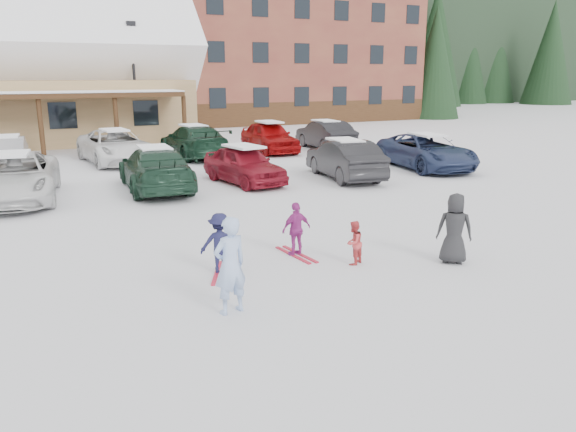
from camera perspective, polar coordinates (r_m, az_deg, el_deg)
name	(u,v)px	position (r m, az deg, el deg)	size (l,w,h in m)	color
ground	(296,277)	(11.28, 0.84, -6.22)	(160.00, 160.00, 0.00)	white
alpine_hotel	(247,18)	(51.33, -4.17, 19.44)	(31.48, 14.01, 21.48)	maroon
lamp_post	(134,76)	(34.31, -15.36, 13.54)	(0.50, 0.25, 6.82)	black
conifer_1	(436,47)	(54.13, 14.77, 16.24)	(4.84, 4.84, 11.22)	black
conifer_3	(139,61)	(54.53, -14.94, 15.01)	(3.96, 3.96, 9.18)	black
conifer_4	(382,50)	(67.69, 9.53, 16.25)	(5.06, 5.06, 11.73)	black
adult_skier	(230,265)	(9.44, -5.91, -5.01)	(0.62, 0.40, 1.69)	#A2BEEF
toddler_red	(354,243)	(11.97, 6.69, -2.72)	(0.46, 0.36, 0.95)	#CD3D3F
child_navy	(220,243)	(11.40, -6.91, -2.78)	(0.81, 0.47, 1.26)	#17173A
skis_child_navy	(221,272)	(11.59, -6.82, -5.68)	(0.20, 1.40, 0.03)	red
child_magenta	(296,229)	(12.42, 0.86, -1.34)	(0.71, 0.30, 1.22)	#A12A83
skis_child_magenta	(296,255)	(12.60, 0.85, -3.94)	(0.20, 1.40, 0.03)	red
bystander_dark	(455,229)	(12.41, 16.56, -1.23)	(0.74, 0.48, 1.52)	#232325
parked_car_2	(14,177)	(19.82, -26.08, 3.54)	(2.52, 5.46, 1.52)	silver
parked_car_3	(156,169)	(20.06, -13.31, 4.69)	(2.10, 5.16, 1.50)	#1B3928
parked_car_4	(244,165)	(20.83, -4.49, 5.21)	(1.64, 4.07, 1.39)	maroon
parked_car_5	(345,159)	(21.85, 5.77, 5.76)	(1.59, 4.55, 1.50)	black
parked_car_6	(426,151)	(24.80, 13.86, 6.38)	(2.43, 5.26, 1.46)	navy
parked_car_9	(8,153)	(26.79, -26.60, 5.78)	(1.47, 4.22, 1.39)	#9A999E
parked_car_10	(115,146)	(26.78, -17.12, 6.77)	(2.51, 5.43, 1.51)	white
parked_car_11	(194,141)	(27.78, -9.55, 7.49)	(2.17, 5.35, 1.55)	#123020
parked_car_12	(269,137)	(29.27, -1.90, 8.03)	(1.85, 4.60, 1.57)	#9C080A
parked_car_13	(325,135)	(30.55, 3.82, 8.22)	(1.61, 4.61, 1.52)	black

